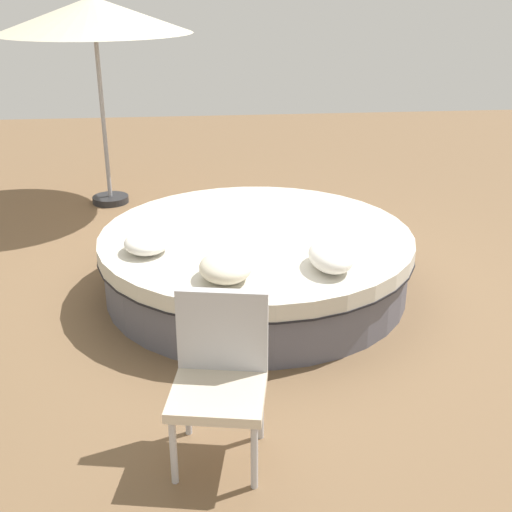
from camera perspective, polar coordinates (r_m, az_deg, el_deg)
The scene contains 7 objects.
ground_plane at distance 5.81m, azimuth -0.00°, elevation -2.95°, with size 16.00×16.00×0.00m, color brown.
round_bed at distance 5.70m, azimuth -0.00°, elevation -0.44°, with size 2.72×2.72×0.54m.
throw_pillow_0 at distance 5.25m, azimuth -9.58°, elevation 1.15°, with size 0.41×0.37×0.15m, color white.
throw_pillow_1 at distance 4.71m, azimuth -2.70°, elevation -0.98°, with size 0.46×0.39×0.19m, color beige.
throw_pillow_2 at distance 4.91m, azimuth 6.61°, elevation 0.01°, with size 0.52×0.33×0.20m, color white.
patio_chair at distance 3.69m, azimuth -3.17°, elevation -9.72°, with size 0.59×0.60×0.98m.
patio_umbrella at distance 7.88m, azimuth -14.09°, elevation 19.74°, with size 2.20×2.20×2.38m.
Camera 1 is at (-5.19, 0.52, 2.57)m, focal length 45.48 mm.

